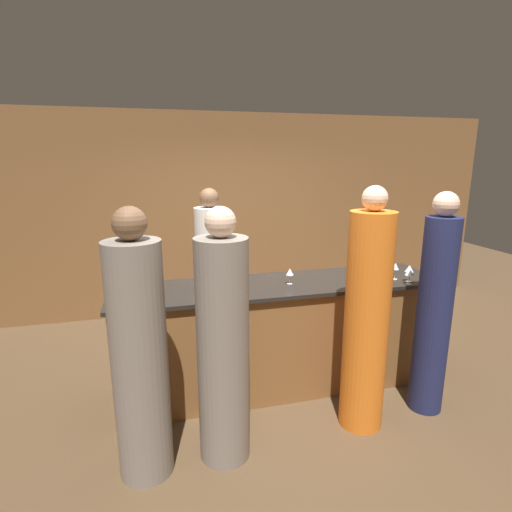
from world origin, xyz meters
name	(u,v)px	position (x,y,z in m)	size (l,w,h in m)	color
ground_plane	(279,384)	(0.00, 0.00, 0.00)	(14.00, 14.00, 0.00)	#4C3823
back_wall	(233,214)	(0.00, 2.23, 1.40)	(8.00, 0.06, 2.80)	brown
bar_counter	(280,335)	(0.00, 0.00, 0.52)	(3.08, 0.75, 1.04)	brown
bartender	(211,278)	(-0.52, 0.88, 0.87)	(0.34, 0.34, 1.87)	silver
guest_0	(223,348)	(-0.69, -0.81, 0.87)	(0.37, 0.37, 1.87)	gray
guest_1	(366,320)	(0.48, -0.74, 0.92)	(0.35, 0.35, 1.98)	orange
guest_2	(140,358)	(-1.25, -0.83, 0.88)	(0.37, 0.37, 1.89)	gray
guest_3	(434,311)	(1.15, -0.68, 0.91)	(0.29, 0.29, 1.92)	#1E234C
wine_bottle_0	(382,274)	(0.89, -0.26, 1.15)	(0.07, 0.07, 0.26)	black
wine_glass_0	(409,269)	(1.18, -0.26, 1.17)	(0.08, 0.08, 0.16)	silver
wine_glass_1	(395,267)	(1.10, -0.15, 1.17)	(0.07, 0.07, 0.16)	silver
wine_glass_2	(410,272)	(1.13, -0.33, 1.16)	(0.08, 0.08, 0.15)	silver
wine_glass_3	(200,277)	(-0.75, -0.02, 1.16)	(0.07, 0.07, 0.16)	silver
wine_glass_4	(363,275)	(0.68, -0.30, 1.16)	(0.07, 0.07, 0.15)	silver
wine_glass_5	(228,285)	(-0.55, -0.28, 1.16)	(0.06, 0.06, 0.15)	silver
wine_glass_6	(428,264)	(1.44, -0.18, 1.18)	(0.08, 0.08, 0.18)	silver
wine_glass_7	(290,272)	(0.08, -0.04, 1.15)	(0.07, 0.07, 0.15)	silver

